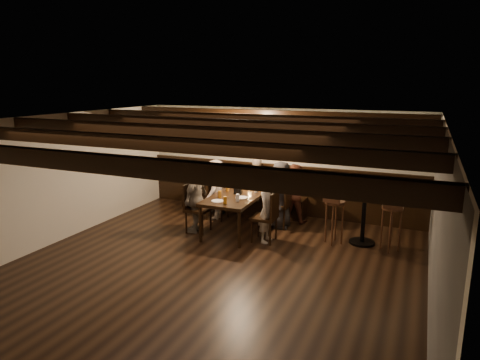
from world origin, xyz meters
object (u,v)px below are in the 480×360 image
at_px(chair_left_near, 217,206).
at_px(person_right_near, 281,195).
at_px(person_left_far, 196,198).
at_px(chair_left_far, 198,217).
at_px(dining_table, 239,196).
at_px(chair_right_far, 265,226).
at_px(chair_right_near, 279,213).
at_px(person_bench_right, 294,193).
at_px(person_right_far, 267,210).
at_px(person_bench_left, 218,186).
at_px(person_bench_centre, 257,186).
at_px(bar_stool_right, 391,227).
at_px(person_left_near, 215,190).
at_px(bar_stool_left, 334,221).
at_px(high_top_table, 364,205).

relative_size(chair_left_near, person_right_near, 0.68).
bearing_deg(person_left_far, chair_left_far, 90.00).
xyz_separation_m(dining_table, chair_right_far, (0.73, -0.43, -0.40)).
distance_m(chair_right_near, person_left_far, 1.77).
distance_m(person_bench_right, person_right_far, 1.36).
xyz_separation_m(chair_right_far, person_bench_left, (-1.65, 1.31, 0.32)).
relative_size(person_bench_centre, bar_stool_right, 1.15).
bearing_deg(person_bench_centre, person_left_near, 38.66).
bearing_deg(person_bench_centre, dining_table, 90.00).
bearing_deg(bar_stool_left, person_bench_centre, 164.08).
height_order(chair_left_near, person_left_far, person_left_far).
xyz_separation_m(chair_left_far, chair_right_near, (1.42, 0.93, -0.00)).
xyz_separation_m(person_bench_centre, bar_stool_right, (2.97, -1.02, -0.24)).
xyz_separation_m(person_left_far, bar_stool_left, (2.69, 0.45, -0.26)).
bearing_deg(person_right_near, chair_right_near, 90.00).
xyz_separation_m(chair_left_near, chair_left_far, (0.02, -0.90, 0.01)).
bearing_deg(bar_stool_right, chair_left_near, 169.21).
bearing_deg(chair_right_near, chair_left_far, 121.98).
height_order(dining_table, chair_left_far, chair_left_far).
distance_m(chair_left_near, person_right_near, 1.52).
relative_size(chair_left_far, person_left_far, 0.71).
distance_m(dining_table, chair_right_near, 0.94).
xyz_separation_m(chair_right_far, bar_stool_right, (2.22, 0.46, 0.13)).
bearing_deg(person_bench_left, person_right_far, 140.71).
xyz_separation_m(chair_right_near, bar_stool_right, (2.24, -0.44, 0.13)).
height_order(person_bench_left, high_top_table, person_bench_left).
distance_m(dining_table, person_bench_left, 1.28).
bearing_deg(person_right_far, person_bench_right, -6.34).
relative_size(chair_left_far, person_left_near, 0.75).
distance_m(person_bench_right, bar_stool_right, 2.26).
bearing_deg(chair_left_near, chair_left_far, -0.05).
xyz_separation_m(chair_left_far, person_bench_centre, (0.69, 1.52, 0.37)).
relative_size(person_bench_right, person_left_far, 0.92).
relative_size(person_left_near, person_right_near, 0.95).
bearing_deg(bar_stool_right, person_left_near, 169.27).
relative_size(person_bench_left, high_top_table, 1.07).
distance_m(person_left_far, high_top_table, 3.25).
bearing_deg(person_bench_right, dining_table, 45.00).
height_order(person_bench_left, person_right_far, person_bench_left).
relative_size(person_right_far, bar_stool_right, 1.05).
bearing_deg(high_top_table, person_right_far, -159.94).
height_order(chair_left_near, person_right_far, person_right_far).
xyz_separation_m(person_right_far, bar_stool_left, (1.19, 0.41, -0.18)).
distance_m(chair_right_far, person_left_near, 1.76).
distance_m(person_left_near, person_left_far, 0.90).
xyz_separation_m(chair_right_near, person_bench_right, (0.17, 0.45, 0.34)).
xyz_separation_m(chair_left_near, person_bench_centre, (0.71, 0.62, 0.38)).
bearing_deg(bar_stool_left, chair_left_near, -177.03).
distance_m(chair_left_far, bar_stool_left, 2.70).
distance_m(dining_table, high_top_table, 2.46).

